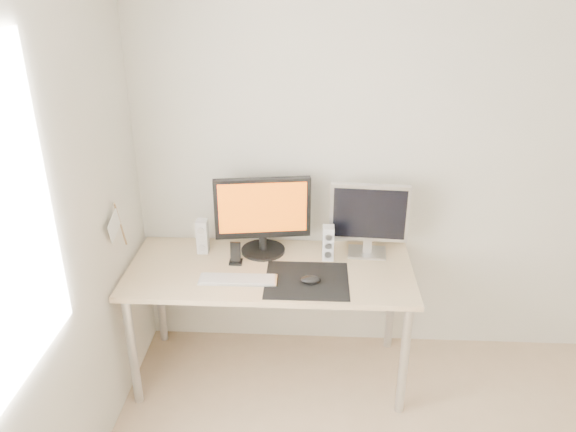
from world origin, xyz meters
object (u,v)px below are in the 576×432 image
object	(u,v)px
second_monitor	(369,216)
mouse	(311,280)
desk	(270,280)
phone_dock	(236,257)
speaker_left	(203,236)
main_monitor	(263,213)
keyboard	(238,279)
speaker_right	(328,243)

from	to	relation	value
second_monitor	mouse	bearing A→B (deg)	-132.94
desk	phone_dock	xyz separation A→B (m)	(-0.20, 0.04, 0.12)
mouse	speaker_left	bearing A→B (deg)	152.75
main_monitor	keyboard	world-z (taller)	main_monitor
speaker_left	phone_dock	bearing A→B (deg)	-31.70
speaker_left	speaker_right	world-z (taller)	same
second_monitor	keyboard	world-z (taller)	second_monitor
mouse	main_monitor	distance (m)	0.50
second_monitor	speaker_left	world-z (taller)	second_monitor
mouse	speaker_right	xyz separation A→B (m)	(0.10, 0.28, 0.08)
desk	keyboard	world-z (taller)	keyboard
desk	keyboard	size ratio (longest dim) A/B	3.80
phone_dock	speaker_left	bearing A→B (deg)	148.30
mouse	speaker_left	size ratio (longest dim) A/B	0.54
speaker_left	phone_dock	world-z (taller)	speaker_left
desk	speaker_left	size ratio (longest dim) A/B	7.88
desk	speaker_left	distance (m)	0.48
mouse	second_monitor	world-z (taller)	second_monitor
main_monitor	keyboard	xyz separation A→B (m)	(-0.11, -0.33, -0.25)
mouse	desk	xyz separation A→B (m)	(-0.23, 0.15, -0.10)
second_monitor	phone_dock	distance (m)	0.80
main_monitor	second_monitor	size ratio (longest dim) A/B	1.22
main_monitor	keyboard	distance (m)	0.43
desk	phone_dock	distance (m)	0.24
speaker_right	phone_dock	bearing A→B (deg)	-171.00
desk	second_monitor	world-z (taller)	second_monitor
mouse	keyboard	xyz separation A→B (m)	(-0.39, 0.01, -0.02)
second_monitor	speaker_left	distance (m)	0.98
desk	speaker_right	world-z (taller)	speaker_right
mouse	second_monitor	xyz separation A→B (m)	(0.33, 0.35, 0.22)
desk	keyboard	distance (m)	0.23
second_monitor	keyboard	distance (m)	0.83
second_monitor	speaker_left	size ratio (longest dim) A/B	2.23
main_monitor	speaker_left	world-z (taller)	main_monitor
main_monitor	second_monitor	xyz separation A→B (m)	(0.61, 0.01, -0.01)
second_monitor	keyboard	xyz separation A→B (m)	(-0.72, -0.34, -0.23)
mouse	phone_dock	xyz separation A→B (m)	(-0.43, 0.20, 0.02)
desk	second_monitor	xyz separation A→B (m)	(0.56, 0.20, 0.32)
desk	second_monitor	bearing A→B (deg)	19.53
speaker_right	phone_dock	world-z (taller)	speaker_right
mouse	speaker_left	world-z (taller)	speaker_left
speaker_left	keyboard	xyz separation A→B (m)	(0.25, -0.32, -0.09)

